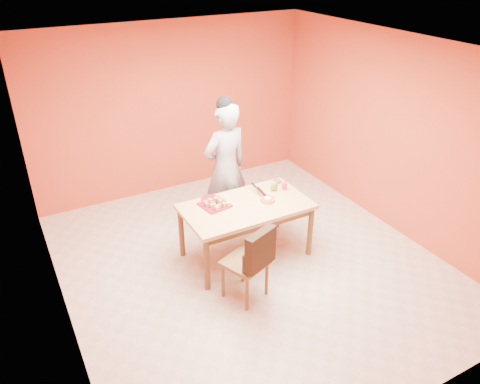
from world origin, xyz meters
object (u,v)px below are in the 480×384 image
dining_chair (246,261)px  red_dinner_plate (210,199)px  dining_table (246,211)px  person (226,168)px  egg_ornament (274,186)px  checker_tin (277,181)px  sponge_cake (268,200)px  pastry_platter (215,205)px  magenta_glass (284,186)px

dining_chair → red_dinner_plate: (0.07, 1.07, 0.26)m
dining_table → red_dinner_plate: (-0.34, 0.35, 0.10)m
person → egg_ornament: size_ratio=14.17×
dining_table → checker_tin: 0.77m
dining_table → egg_ornament: (0.51, 0.16, 0.16)m
dining_chair → person: size_ratio=0.52×
dining_chair → sponge_cake: size_ratio=4.90×
dining_table → person: (0.10, 0.76, 0.27)m
sponge_cake → pastry_platter: bearing=158.9°
red_dinner_plate → egg_ornament: egg_ornament is taller
pastry_platter → magenta_glass: 1.01m
person → sponge_cake: 0.85m
sponge_cake → checker_tin: bearing=44.9°
egg_ornament → dining_table: bearing=175.8°
magenta_glass → dining_chair: bearing=-141.3°
sponge_cake → dining_chair: bearing=-135.9°
red_dinner_plate → dining_chair: bearing=-93.5°
red_dinner_plate → sponge_cake: size_ratio=1.14×
egg_ornament → magenta_glass: (0.14, -0.04, -0.02)m
dining_chair → pastry_platter: size_ratio=2.93×
dining_table → magenta_glass: 0.68m
person → red_dinner_plate: size_ratio=8.22×
pastry_platter → sponge_cake: (0.62, -0.24, 0.02)m
magenta_glass → egg_ornament: bearing=165.1°
red_dinner_plate → sponge_cake: (0.61, -0.42, 0.03)m
red_dinner_plate → checker_tin: bearing=-0.7°
sponge_cake → checker_tin: (0.41, 0.40, -0.02)m
egg_ornament → checker_tin: 0.25m
dining_chair → checker_tin: dining_chair is taller
egg_ornament → sponge_cake: bearing=-158.1°
dining_table → dining_chair: (-0.40, -0.72, -0.16)m
dining_table → pastry_platter: bearing=153.4°
dining_chair → checker_tin: bearing=23.3°
magenta_glass → checker_tin: magenta_glass is taller
red_dinner_plate → checker_tin: (1.02, -0.01, 0.01)m
person → egg_ornament: 0.73m
egg_ornament → checker_tin: bearing=25.6°
dining_chair → checker_tin: size_ratio=9.11×
egg_ornament → pastry_platter: bearing=157.5°
red_dinner_plate → checker_tin: checker_tin is taller
person → checker_tin: size_ratio=17.52×
red_dinner_plate → egg_ornament: bearing=-12.6°
dining_table → sponge_cake: sponge_cake is taller
checker_tin → sponge_cake: bearing=-135.1°
person → dining_table: bearing=74.8°
person → egg_ornament: person is taller
checker_tin → pastry_platter: bearing=-171.0°
dining_chair → person: person is taller
pastry_platter → checker_tin: bearing=9.0°
pastry_platter → egg_ornament: (0.86, -0.02, 0.06)m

